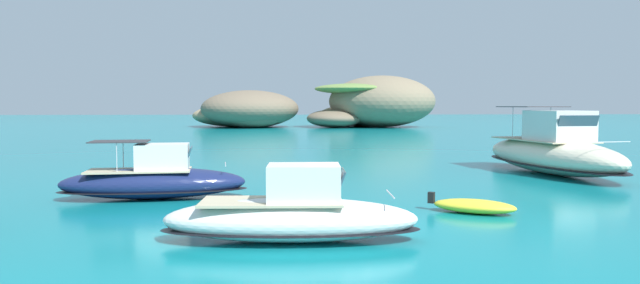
# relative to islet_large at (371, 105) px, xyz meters

# --- Properties ---
(ground_plane) EXTENTS (400.00, 400.00, 0.00)m
(ground_plane) POSITION_rel_islet_large_xyz_m (-12.68, -76.17, -3.42)
(ground_plane) COLOR #0F7F89
(islet_large) EXTENTS (23.97, 23.17, 8.06)m
(islet_large) POSITION_rel_islet_large_xyz_m (0.00, 0.00, 0.00)
(islet_large) COLOR #84755B
(islet_large) RESTS_ON ground
(islet_small) EXTENTS (22.30, 23.33, 5.75)m
(islet_small) POSITION_rel_islet_large_xyz_m (-19.12, 0.80, -0.96)
(islet_small) COLOR #756651
(islet_small) RESTS_ON ground
(motorboat_navy) EXTENTS (6.97, 2.67, 2.14)m
(motorboat_navy) POSITION_rel_islet_large_xyz_m (-19.33, -70.82, -2.73)
(motorboat_navy) COLOR navy
(motorboat_navy) RESTS_ON ground
(motorboat_white) EXTENTS (6.64, 2.28, 1.94)m
(motorboat_white) POSITION_rel_islet_large_xyz_m (-14.46, -78.00, -2.77)
(motorboat_white) COLOR white
(motorboat_white) RESTS_ON ground
(motorboat_cream) EXTENTS (4.63, 11.08, 3.36)m
(motorboat_cream) POSITION_rel_islet_large_xyz_m (-1.12, -64.22, -2.35)
(motorboat_cream) COLOR beige
(motorboat_cream) RESTS_ON ground
(dinghy_tender) EXTENTS (2.80, 2.26, 0.58)m
(dinghy_tender) POSITION_rel_islet_large_xyz_m (-8.60, -74.52, -3.19)
(dinghy_tender) COLOR yellow
(dinghy_tender) RESTS_ON ground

